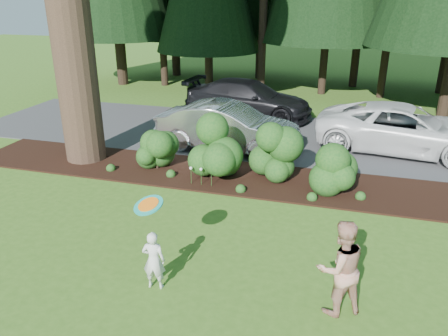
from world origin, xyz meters
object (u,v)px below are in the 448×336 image
frisbee (148,205)px  car_white_suv (404,129)px  adult (340,268)px  child (154,260)px  car_dark_suv (248,99)px  car_silver_wagon (228,127)px

frisbee → car_white_suv: bearing=60.4°
adult → frisbee: 3.44m
car_white_suv → child: bearing=158.2°
car_white_suv → frisbee: frisbee is taller
adult → frisbee: frisbee is taller
car_white_suv → car_dark_suv: (-6.02, 2.78, 0.00)m
child → frisbee: frisbee is taller
car_dark_suv → adult: adult is taller
car_white_suv → adult: (-1.74, -8.87, 0.04)m
car_white_suv → frisbee: 10.35m
car_silver_wagon → car_white_suv: car_silver_wagon is taller
car_silver_wagon → adult: (4.00, -7.36, 0.04)m
car_silver_wagon → car_dark_suv: size_ratio=0.89×
adult → car_white_suv: bearing=-130.7°
car_silver_wagon → car_dark_suv: (-0.28, 4.29, -0.00)m
car_white_suv → adult: adult is taller
adult → frisbee: (-3.36, -0.10, 0.74)m
car_silver_wagon → car_dark_suv: car_silver_wagon is taller
adult → frisbee: size_ratio=3.05×
car_white_suv → car_silver_wagon: bearing=111.6°
car_silver_wagon → car_dark_suv: 4.30m
car_silver_wagon → frisbee: 7.53m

